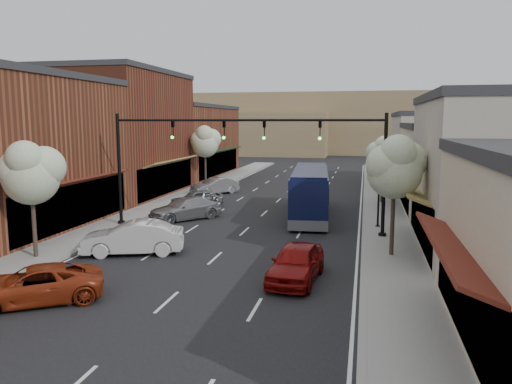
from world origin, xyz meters
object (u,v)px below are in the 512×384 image
Objects in this scene: red_hatchback at (296,262)px; parked_car_d at (197,199)px; lamp_post_near at (379,180)px; coach_bus at (310,192)px; lamp_post_far at (375,159)px; parked_car_c at (185,209)px; signal_mast_left at (155,153)px; parked_car_a at (34,285)px; tree_left_far at (205,141)px; parked_car_b at (133,238)px; signal_mast_right at (341,156)px; tree_right_far at (384,154)px; tree_right_near at (396,166)px; tree_left_near at (31,172)px; parked_car_e at (215,186)px.

parked_car_d is (-9.80, 15.83, -0.09)m from red_hatchback.
coach_bus is at bearing 146.64° from lamp_post_near.
lamp_post_far is 21.47m from parked_car_c.
signal_mast_left is 1.85× the size of lamp_post_near.
parked_car_a is 0.95× the size of parked_car_c.
parked_car_b is (4.05, -24.06, -3.78)m from tree_left_far.
signal_mast_right is at bearing 0.00° from signal_mast_left.
lamp_post_near reaches higher than coach_bus.
signal_mast_left reaches higher than parked_car_d.
tree_right_far is 16.34m from parked_car_c.
tree_right_far is 1.07× the size of parked_car_c.
lamp_post_near reaches higher than parked_car_a.
tree_right_near reaches higher than lamp_post_far.
tree_left_near is at bearing -176.82° from parked_car_a.
parked_car_a is (-10.30, -13.05, -3.95)m from signal_mast_right.
parked_car_a is at bearing -118.36° from coach_bus.
tree_left_near is 1.17× the size of parked_car_a.
tree_right_far is 1.36× the size of parked_car_d.
tree_right_far is 1.19× the size of red_hatchback.
tree_left_near is (-2.63, -8.05, -0.40)m from signal_mast_left.
lamp_post_near is 1.00× the size of parked_car_e.
signal_mast_right is 3.69m from lamp_post_near.
coach_bus is at bearing 98.72° from red_hatchback.
red_hatchback is 10.04m from parked_car_a.
parked_car_e is (-2.00, 20.37, -0.09)m from parked_car_b.
lamp_post_far is at bearing 93.88° from tree_right_far.
parked_car_d is at bearing -161.53° from tree_right_far.
parked_car_b is at bearing -31.24° from parked_car_d.
tree_right_far is 1.22× the size of parked_car_e.
lamp_post_far is at bearing 7.30° from tree_left_far.
parked_car_c reaches higher than parked_car_a.
parked_car_c reaches higher than parked_car_e.
signal_mast_right reaches higher than red_hatchback.
lamp_post_near and lamp_post_far have the same top height.
parked_car_a is 15.78m from parked_car_c.
lamp_post_far is (0.00, 17.50, 0.00)m from lamp_post_near.
signal_mast_left is 2.05× the size of parked_car_d.
tree_right_near reaches higher than parked_car_c.
tree_left_far is (-13.87, 17.95, -0.02)m from signal_mast_right.
signal_mast_right is 22.68m from tree_left_far.
parked_car_e is at bearing -60.90° from tree_left_far.
red_hatchback is at bearing -10.38° from parked_car_c.
tree_right_near is 6.74m from lamp_post_near.
tree_right_near is at bearing -85.23° from lamp_post_near.
coach_bus is 2.42× the size of red_hatchback.
coach_bus reaches higher than parked_car_c.
coach_bus is (-5.04, 9.51, -2.72)m from tree_right_near.
signal_mast_left is (-11.24, 0.00, 0.00)m from signal_mast_right.
tree_left_near is 19.25m from lamp_post_near.
tree_right_near is at bearing -67.13° from coach_bus.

